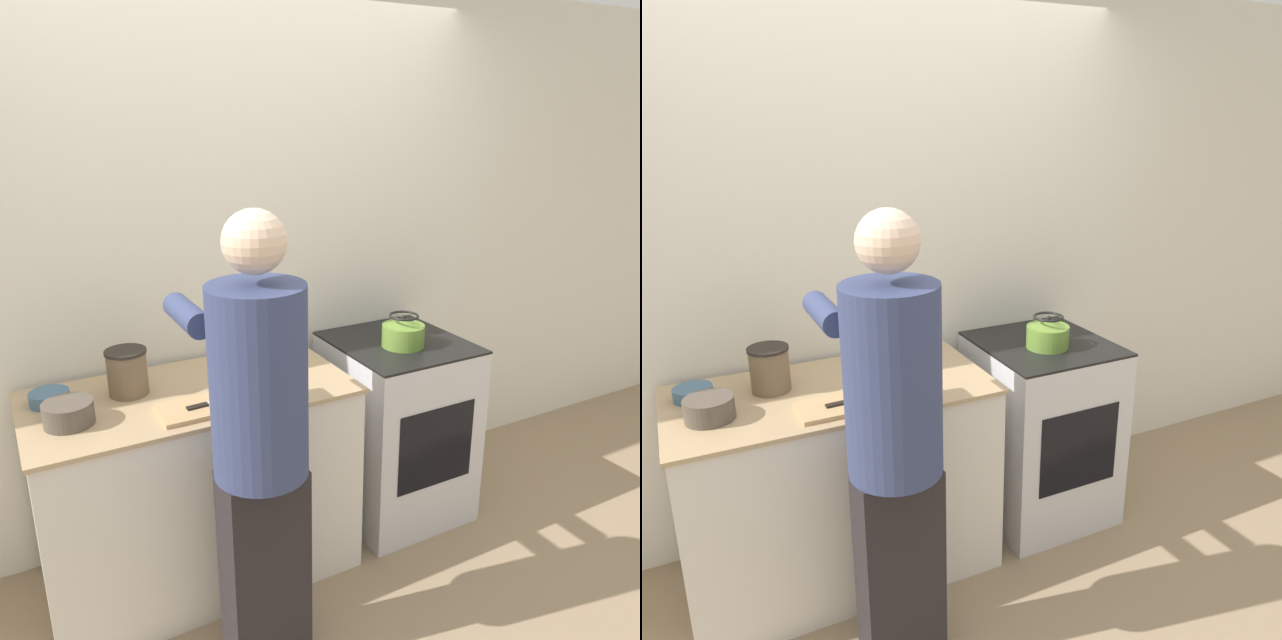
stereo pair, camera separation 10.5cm
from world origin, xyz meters
TOP-DOWN VIEW (x-y plane):
  - ground_plane at (0.00, 0.00)m, footprint 12.00×12.00m
  - wall_back at (0.00, 0.73)m, footprint 8.00×0.05m
  - counter at (-0.36, 0.33)m, footprint 1.33×0.69m
  - oven at (0.70, 0.33)m, footprint 0.61×0.66m
  - person at (-0.29, -0.24)m, footprint 0.37×0.61m
  - cutting_board at (-0.34, 0.14)m, footprint 0.40×0.20m
  - knife at (-0.33, 0.13)m, footprint 0.22×0.04m
  - kettle at (0.68, 0.27)m, footprint 0.20×0.20m
  - bowl_prep at (-0.84, 0.26)m, footprint 0.18×0.18m
  - bowl_mixing at (-0.88, 0.48)m, footprint 0.15×0.15m
  - canister_jar at (-0.58, 0.42)m, footprint 0.17×0.17m

SIDE VIEW (x-z plane):
  - ground_plane at x=0.00m, z-range 0.00..0.00m
  - counter at x=-0.36m, z-range 0.00..0.90m
  - oven at x=0.70m, z-range 0.00..0.93m
  - cutting_board at x=-0.34m, z-range 0.90..0.91m
  - knife at x=-0.33m, z-range 0.91..0.92m
  - bowl_mixing at x=-0.88m, z-range 0.90..0.95m
  - person at x=-0.29m, z-range 0.08..1.80m
  - bowl_prep at x=-0.84m, z-range 0.90..0.98m
  - canister_jar at x=-0.58m, z-range 0.90..1.09m
  - kettle at x=0.68m, z-range 0.92..1.08m
  - wall_back at x=0.00m, z-range 0.00..2.60m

